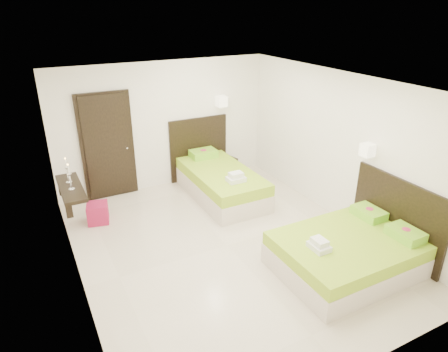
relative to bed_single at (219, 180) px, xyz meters
name	(u,v)px	position (x,y,z in m)	size (l,w,h in m)	color
floor	(227,246)	(-0.74, -1.73, -0.33)	(5.50, 5.50, 0.00)	beige
bed_single	(219,180)	(0.00, 0.00, 0.00)	(1.32, 2.21, 1.82)	beige
bed_double	(351,250)	(0.60, -3.07, -0.03)	(1.98, 1.69, 1.64)	beige
nightstand	(223,168)	(0.49, 0.77, -0.11)	(0.49, 0.44, 0.44)	black
ottoman	(98,213)	(-2.43, 0.02, -0.15)	(0.36, 0.36, 0.36)	maroon
door	(108,147)	(-1.94, 0.97, 0.72)	(1.02, 0.15, 2.14)	black
console_shelf	(70,188)	(-2.82, -0.13, 0.49)	(0.35, 1.20, 0.78)	black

